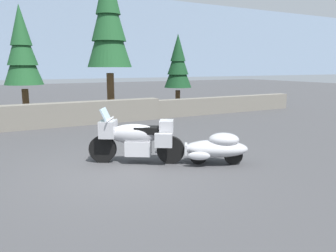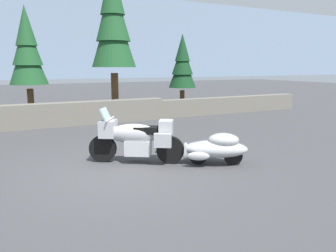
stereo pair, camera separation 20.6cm
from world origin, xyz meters
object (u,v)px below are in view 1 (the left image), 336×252
Objects in this scene: touring_motorcycle at (136,138)px; pine_tree_tall at (108,20)px; pine_tree_secondary at (22,49)px; car_shaped_trailer at (216,147)px; pine_tree_far_right at (178,64)px.

touring_motorcycle is 8.56m from pine_tree_tall.
pine_tree_secondary is at bearing 102.66° from touring_motorcycle.
touring_motorcycle is at bearing -77.34° from pine_tree_secondary.
car_shaped_trailer is (1.63, -1.00, -0.21)m from touring_motorcycle.
touring_motorcycle is 0.53× the size of pine_tree_far_right.
pine_tree_far_right reaches higher than car_shaped_trailer.
pine_tree_far_right is at bearing -4.70° from pine_tree_secondary.
pine_tree_secondary is (-3.37, 8.73, 2.58)m from car_shaped_trailer.
pine_tree_tall is at bearing 88.35° from car_shaped_trailer.
pine_tree_tall is (0.24, 8.47, 3.94)m from car_shaped_trailer.
pine_tree_secondary reaches higher than car_shaped_trailer.
pine_tree_tall reaches higher than touring_motorcycle.
pine_tree_secondary is (-3.62, 0.26, -1.36)m from pine_tree_tall.
pine_tree_secondary is at bearing 111.11° from car_shaped_trailer.
pine_tree_tall is at bearing 174.69° from pine_tree_far_right.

